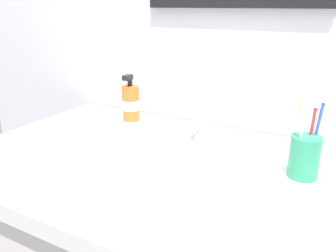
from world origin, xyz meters
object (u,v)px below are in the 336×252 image
faucet (199,120)px  toothbrush_yellow (302,126)px  toothbrush_white (301,129)px  toothbrush_cup (304,157)px  toothbrush_red (312,131)px  soap_dispenser (131,103)px  toothbrush_blue (317,128)px

faucet → toothbrush_yellow: (0.29, -0.08, 0.06)m
toothbrush_yellow → toothbrush_white: toothbrush_white is taller
toothbrush_cup → toothbrush_red: toothbrush_red is taller
toothbrush_cup → toothbrush_yellow: 0.07m
faucet → toothbrush_cup: size_ratio=1.44×
toothbrush_cup → soap_dispenser: size_ratio=0.62×
toothbrush_red → toothbrush_blue: (0.01, 0.00, 0.01)m
toothbrush_red → toothbrush_blue: bearing=22.6°
faucet → toothbrush_cup: 0.33m
faucet → toothbrush_cup: (0.31, -0.11, -0.00)m
soap_dispenser → toothbrush_red: bearing=-12.7°
toothbrush_yellow → toothbrush_white: size_ratio=0.93×
faucet → toothbrush_blue: 0.34m
faucet → toothbrush_yellow: toothbrush_yellow is taller
soap_dispenser → toothbrush_blue: bearing=-12.0°
soap_dispenser → toothbrush_yellow: bearing=-11.5°
faucet → toothbrush_white: bearing=-23.5°
toothbrush_white → soap_dispenser: toothbrush_white is taller
toothbrush_yellow → soap_dispenser: size_ratio=1.17×
toothbrush_blue → toothbrush_red: bearing=-157.4°
soap_dispenser → toothbrush_cup: bearing=-14.5°
toothbrush_blue → toothbrush_cup: bearing=-125.3°
toothbrush_cup → toothbrush_blue: (0.02, 0.02, 0.06)m
toothbrush_blue → soap_dispenser: bearing=168.0°
toothbrush_cup → toothbrush_red: bearing=73.4°
toothbrush_red → soap_dispenser: bearing=167.3°
toothbrush_red → toothbrush_white: size_ratio=0.90×
toothbrush_yellow → toothbrush_blue: 0.04m
toothbrush_red → toothbrush_white: 0.04m
faucet → toothbrush_blue: bearing=-15.9°
toothbrush_yellow → toothbrush_white: bearing=-82.5°
faucet → toothbrush_blue: toothbrush_blue is taller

